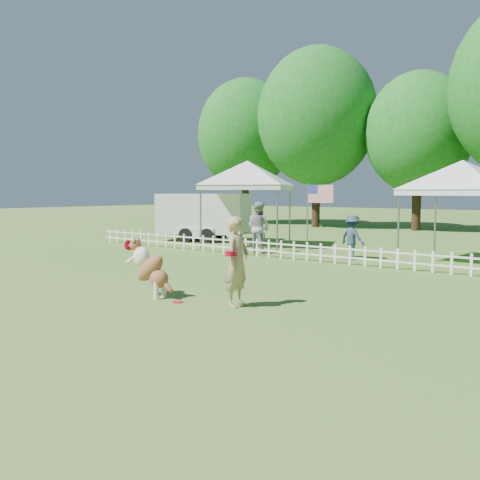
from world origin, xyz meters
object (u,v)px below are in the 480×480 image
at_px(dog, 151,268).
at_px(frisbee_on_turf, 178,302).
at_px(canopy_tent_right, 461,213).
at_px(handler, 237,262).
at_px(spectator_b, 353,237).
at_px(cargo_trailer, 204,217).
at_px(spectator_a, 259,227).
at_px(canopy_tent_left, 247,204).
at_px(flag_pole, 307,221).

bearing_deg(dog, frisbee_on_turf, -7.31).
distance_m(frisbee_on_turf, canopy_tent_right, 10.23).
height_order(handler, spectator_b, handler).
bearing_deg(dog, handler, 8.52).
xyz_separation_m(frisbee_on_turf, cargo_trailer, (-8.75, 10.35, 1.07)).
height_order(spectator_a, spectator_b, spectator_a).
height_order(dog, frisbee_on_turf, dog).
height_order(handler, canopy_tent_left, canopy_tent_left).
relative_size(frisbee_on_turf, flag_pole, 0.09).
height_order(canopy_tent_right, cargo_trailer, canopy_tent_right).
xyz_separation_m(frisbee_on_turf, flag_pole, (-1.69, 7.69, 1.23)).
xyz_separation_m(canopy_tent_left, spectator_a, (1.91, -1.81, -0.77)).
bearing_deg(canopy_tent_left, spectator_a, -67.78).
relative_size(dog, flag_pole, 0.49).
distance_m(dog, flag_pole, 7.70).
xyz_separation_m(canopy_tent_right, spectator_b, (-2.97, -1.40, -0.83)).
bearing_deg(spectator_a, canopy_tent_right, -163.00).
bearing_deg(cargo_trailer, frisbee_on_turf, -72.70).
height_order(canopy_tent_left, spectator_b, canopy_tent_left).
xyz_separation_m(dog, flag_pole, (-0.85, 7.63, 0.64)).
relative_size(canopy_tent_left, spectator_b, 2.33).
bearing_deg(flag_pole, canopy_tent_right, 19.61).
xyz_separation_m(canopy_tent_right, flag_pole, (-4.27, -2.09, -0.31)).
xyz_separation_m(dog, cargo_trailer, (-7.91, 10.29, 0.48)).
xyz_separation_m(canopy_tent_right, cargo_trailer, (-11.33, 0.58, -0.47)).
relative_size(cargo_trailer, flag_pole, 1.98).
relative_size(dog, frisbee_on_turf, 5.49).
relative_size(canopy_tent_right, flag_pole, 1.25).
bearing_deg(handler, spectator_b, 0.49).
relative_size(handler, canopy_tent_right, 0.56).
xyz_separation_m(handler, canopy_tent_left, (-6.96, 9.28, 0.82)).
height_order(cargo_trailer, spectator_b, cargo_trailer).
bearing_deg(spectator_b, cargo_trailer, 2.82).
bearing_deg(flag_pole, spectator_a, 166.69).
distance_m(cargo_trailer, spectator_b, 8.59).
bearing_deg(canopy_tent_right, dog, -105.26).
bearing_deg(dog, canopy_tent_left, 113.81).
bearing_deg(spectator_a, dog, 112.34).
height_order(canopy_tent_right, spectator_a, canopy_tent_right).
distance_m(canopy_tent_right, flag_pole, 4.76).
bearing_deg(cargo_trailer, spectator_a, -49.22).
distance_m(handler, flag_pole, 7.76).
bearing_deg(frisbee_on_turf, canopy_tent_right, 75.25).
xyz_separation_m(canopy_tent_left, spectator_b, (5.41, -1.38, -0.97)).
relative_size(dog, canopy_tent_right, 0.39).
bearing_deg(spectator_a, flag_pole, 174.40).
bearing_deg(canopy_tent_left, cargo_trailer, 144.15).
bearing_deg(cargo_trailer, flag_pole, -43.59).
xyz_separation_m(canopy_tent_left, canopy_tent_right, (8.38, 0.02, -0.14)).
relative_size(canopy_tent_right, spectator_a, 1.68).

